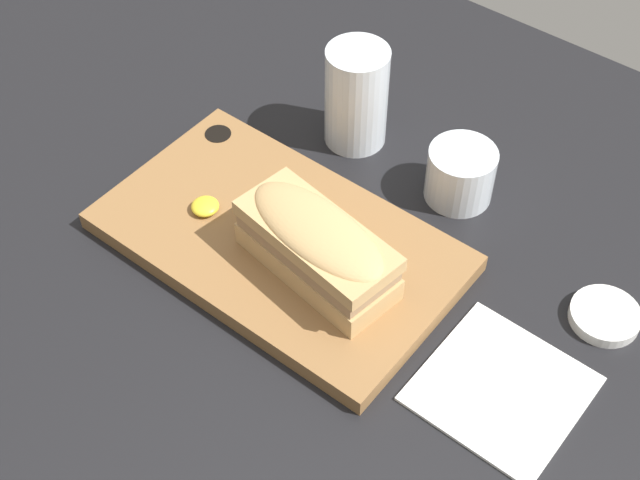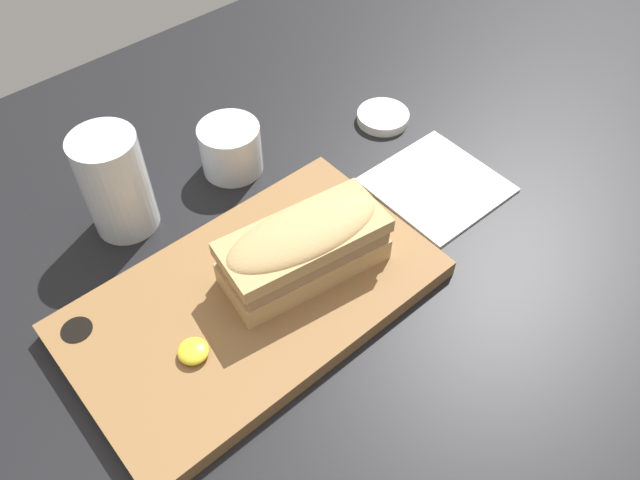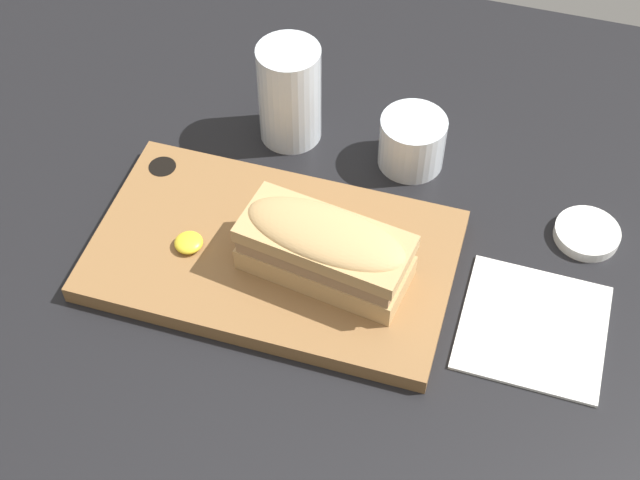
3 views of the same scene
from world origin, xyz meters
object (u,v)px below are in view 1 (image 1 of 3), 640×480
(napkin, at_px, (501,389))
(condiment_dish, at_px, (605,316))
(water_glass, at_px, (356,102))
(sandwich, at_px, (317,244))
(wine_glass, at_px, (460,176))
(serving_board, at_px, (277,242))

(napkin, distance_m, condiment_dish, 0.14)
(water_glass, height_order, napkin, water_glass)
(condiment_dish, bearing_deg, napkin, -106.01)
(sandwich, bearing_deg, napkin, 1.32)
(wine_glass, bearing_deg, water_glass, 178.26)
(water_glass, distance_m, condiment_dish, 0.38)
(wine_glass, bearing_deg, serving_board, -119.73)
(water_glass, relative_size, wine_glass, 1.65)
(napkin, bearing_deg, condiment_dish, 73.99)
(napkin, bearing_deg, sandwich, -178.68)
(serving_board, distance_m, water_glass, 0.21)
(serving_board, relative_size, water_glass, 3.00)
(sandwich, relative_size, napkin, 1.24)
(serving_board, bearing_deg, sandwich, -8.32)
(serving_board, xyz_separation_m, sandwich, (0.06, -0.01, 0.05))
(wine_glass, bearing_deg, condiment_dish, -15.35)
(serving_board, xyz_separation_m, wine_glass, (0.11, 0.19, 0.02))
(sandwich, height_order, water_glass, water_glass)
(water_glass, height_order, wine_glass, water_glass)
(sandwich, distance_m, water_glass, 0.23)
(serving_board, bearing_deg, condiment_dish, 22.38)
(sandwich, relative_size, wine_glass, 2.37)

